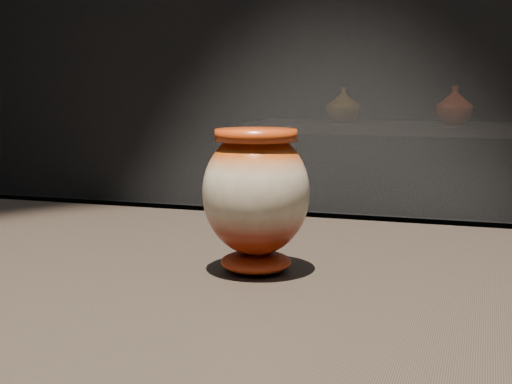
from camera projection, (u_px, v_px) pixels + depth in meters
main_vase at (256, 195)px, 0.84m from camera, size 0.15×0.15×0.17m
back_shelf at (428, 171)px, 3.95m from camera, size 2.00×0.60×0.90m
back_vase_left at (343, 105)px, 4.02m from camera, size 0.26×0.26×0.20m
back_vase_mid at (455, 105)px, 3.82m from camera, size 0.22×0.22×0.21m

